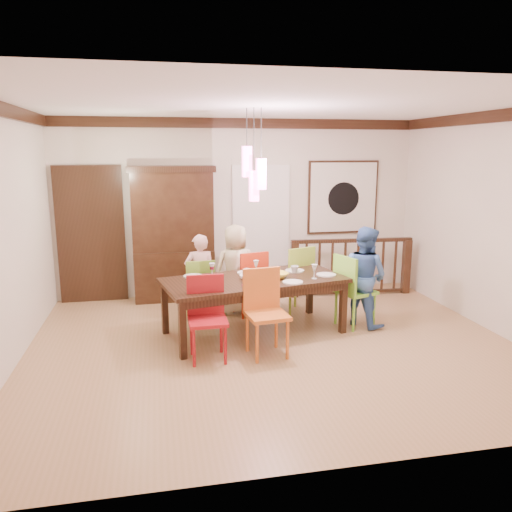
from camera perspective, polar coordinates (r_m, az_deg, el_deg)
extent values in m
plane|color=#A57E50|center=(6.33, 2.05, -10.18)|extent=(6.00, 6.00, 0.00)
plane|color=white|center=(5.89, 2.27, 16.96)|extent=(6.00, 6.00, 0.00)
plane|color=beige|center=(8.37, -1.85, 5.51)|extent=(6.00, 0.00, 6.00)
plane|color=beige|center=(6.00, -26.93, 1.70)|extent=(0.00, 5.00, 5.00)
plane|color=beige|center=(7.25, 25.93, 3.33)|extent=(0.00, 5.00, 5.00)
cube|color=black|center=(8.33, -18.30, 2.10)|extent=(1.04, 0.07, 2.24)
cube|color=silver|center=(8.45, 0.55, 2.84)|extent=(0.97, 0.05, 2.22)
cube|color=black|center=(8.80, 9.89, 6.64)|extent=(1.25, 0.04, 1.25)
cube|color=silver|center=(8.78, 9.95, 6.62)|extent=(1.18, 0.02, 1.18)
cylinder|color=black|center=(8.77, 9.98, 6.48)|extent=(0.56, 0.01, 0.56)
cube|color=#ED4793|center=(6.35, -1.05, 10.73)|extent=(0.11, 0.11, 0.38)
cylinder|color=black|center=(6.35, -1.06, 14.52)|extent=(0.01, 0.01, 0.46)
cube|color=#ED4793|center=(6.28, 0.58, 9.35)|extent=(0.11, 0.11, 0.38)
cylinder|color=black|center=(6.28, 0.59, 13.87)|extent=(0.01, 0.01, 0.61)
cube|color=#ED4793|center=(6.33, -0.23, 8.01)|extent=(0.11, 0.11, 0.38)
cylinder|color=black|center=(6.31, -0.24, 13.18)|extent=(0.01, 0.01, 0.76)
cube|color=black|center=(6.52, -0.22, -2.79)|extent=(2.51, 1.52, 0.05)
cube|color=black|center=(6.95, -9.86, -5.27)|extent=(0.09, 0.09, 0.70)
cube|color=black|center=(7.32, 7.52, -4.30)|extent=(0.09, 0.09, 0.70)
cube|color=black|center=(6.09, -9.60, -7.74)|extent=(0.09, 0.09, 0.70)
cube|color=black|center=(6.51, 10.09, -6.45)|extent=(0.09, 0.09, 0.70)
cube|color=black|center=(6.99, -0.97, -2.43)|extent=(2.11, 0.48, 0.10)
cube|color=black|center=(6.10, 0.64, -4.58)|extent=(2.11, 0.48, 0.10)
cube|color=#6FA02C|center=(7.21, -6.47, -3.85)|extent=(0.42, 0.42, 0.04)
cube|color=#6FA02C|center=(7.15, -6.51, -2.00)|extent=(0.40, 0.05, 0.44)
cylinder|color=#6FA02C|center=(7.11, -7.63, -5.97)|extent=(0.03, 0.03, 0.42)
cylinder|color=#6FA02C|center=(7.13, -5.00, -5.85)|extent=(0.03, 0.03, 0.42)
cylinder|color=#6FA02C|center=(7.42, -7.80, -5.21)|extent=(0.03, 0.03, 0.42)
cylinder|color=#6FA02C|center=(7.44, -5.28, -5.09)|extent=(0.03, 0.03, 0.42)
cube|color=red|center=(7.36, -0.84, -3.15)|extent=(0.53, 0.53, 0.04)
cube|color=red|center=(7.30, -0.84, -1.18)|extent=(0.43, 0.15, 0.48)
cylinder|color=red|center=(7.23, -1.96, -5.41)|extent=(0.04, 0.04, 0.46)
cylinder|color=red|center=(7.30, 0.80, -5.25)|extent=(0.04, 0.04, 0.46)
cylinder|color=red|center=(7.57, -2.40, -4.62)|extent=(0.04, 0.04, 0.46)
cylinder|color=red|center=(7.63, 0.24, -4.48)|extent=(0.04, 0.04, 0.46)
cube|color=#8AB02F|center=(7.47, 4.24, -2.76)|extent=(0.59, 0.59, 0.04)
cube|color=#8AB02F|center=(7.41, 4.28, -0.72)|extent=(0.44, 0.21, 0.50)
cylinder|color=#8AB02F|center=(7.32, 3.20, -5.11)|extent=(0.04, 0.04, 0.48)
cylinder|color=#8AB02F|center=(7.42, 5.99, -4.92)|extent=(0.04, 0.04, 0.48)
cylinder|color=#8AB02F|center=(7.67, 2.50, -4.31)|extent=(0.04, 0.04, 0.48)
cylinder|color=#8AB02F|center=(7.76, 5.17, -4.15)|extent=(0.04, 0.04, 0.48)
cube|color=maroon|center=(5.80, -5.55, -7.41)|extent=(0.44, 0.44, 0.04)
cube|color=maroon|center=(5.71, -5.60, -4.94)|extent=(0.44, 0.04, 0.48)
cylinder|color=maroon|center=(5.70, -7.11, -10.35)|extent=(0.04, 0.04, 0.46)
cylinder|color=maroon|center=(5.73, -3.53, -10.15)|extent=(0.04, 0.04, 0.46)
cylinder|color=maroon|center=(6.03, -7.37, -9.09)|extent=(0.04, 0.04, 0.46)
cylinder|color=maroon|center=(6.06, -3.99, -8.91)|extent=(0.04, 0.04, 0.46)
cube|color=#CE6624|center=(5.88, 1.28, -6.80)|extent=(0.51, 0.51, 0.04)
cube|color=#CE6624|center=(5.80, 1.29, -4.24)|extent=(0.46, 0.10, 0.50)
cylinder|color=#CE6624|center=(5.76, -0.16, -9.88)|extent=(0.04, 0.04, 0.48)
cylinder|color=#CE6624|center=(5.84, 3.48, -9.59)|extent=(0.04, 0.04, 0.48)
cylinder|color=#CE6624|center=(6.10, -0.85, -8.61)|extent=(0.04, 0.04, 0.48)
cylinder|color=#CE6624|center=(6.18, 2.59, -8.36)|extent=(0.04, 0.04, 0.48)
cube|color=#7DCE3A|center=(7.01, 11.31, -4.01)|extent=(0.58, 0.58, 0.04)
cube|color=#7DCE3A|center=(6.94, 11.40, -1.87)|extent=(0.19, 0.44, 0.50)
cylinder|color=#7DCE3A|center=(6.85, 10.38, -6.52)|extent=(0.04, 0.04, 0.47)
cylinder|color=#7DCE3A|center=(6.99, 13.20, -6.26)|extent=(0.04, 0.04, 0.47)
cylinder|color=#7DCE3A|center=(7.18, 9.31, -5.63)|extent=(0.04, 0.04, 0.47)
cylinder|color=#7DCE3A|center=(7.31, 12.01, -5.41)|extent=(0.04, 0.04, 0.47)
cube|color=black|center=(8.23, -9.27, -2.12)|extent=(1.27, 0.44, 0.82)
cube|color=black|center=(8.06, -9.52, 5.13)|extent=(1.27, 0.40, 1.27)
cube|color=black|center=(8.25, -9.56, 5.28)|extent=(1.09, 0.02, 1.09)
cube|color=black|center=(8.01, -9.68, 9.78)|extent=(1.36, 0.44, 0.10)
cube|color=black|center=(8.19, 4.52, -1.70)|extent=(0.13, 0.13, 0.92)
cube|color=black|center=(8.91, 16.60, -1.06)|extent=(0.13, 0.13, 0.92)
cube|color=black|center=(8.41, 10.94, 1.75)|extent=(2.06, 0.23, 0.06)
cube|color=black|center=(8.60, 10.71, -4.03)|extent=(1.94, 0.20, 0.05)
imported|color=#FDC3C0|center=(7.24, -6.41, -2.30)|extent=(0.47, 0.33, 1.23)
imported|color=beige|center=(7.38, -2.31, -1.51)|extent=(0.70, 0.50, 1.34)
imported|color=#416DB7|center=(7.03, 12.28, -2.27)|extent=(0.79, 0.85, 1.38)
imported|color=yellow|center=(6.54, 2.30, -2.20)|extent=(0.39, 0.39, 0.08)
imported|color=white|center=(6.47, -1.08, -2.43)|extent=(0.20, 0.20, 0.06)
imported|color=silver|center=(6.29, -4.33, -2.72)|extent=(0.12, 0.12, 0.09)
imported|color=silver|center=(6.81, 4.43, -1.54)|extent=(0.12, 0.12, 0.10)
cylinder|color=white|center=(6.66, -7.18, -2.30)|extent=(0.26, 0.26, 0.01)
cylinder|color=white|center=(6.80, -1.06, -1.91)|extent=(0.26, 0.26, 0.01)
cylinder|color=white|center=(6.93, 4.44, -1.68)|extent=(0.26, 0.26, 0.01)
cylinder|color=white|center=(6.13, -6.64, -3.52)|extent=(0.26, 0.26, 0.01)
cylinder|color=white|center=(6.33, 4.22, -2.98)|extent=(0.26, 0.26, 0.01)
cylinder|color=white|center=(6.75, 8.03, -2.12)|extent=(0.26, 0.26, 0.01)
cube|color=#D83359|center=(6.13, -0.69, -3.45)|extent=(0.18, 0.14, 0.01)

